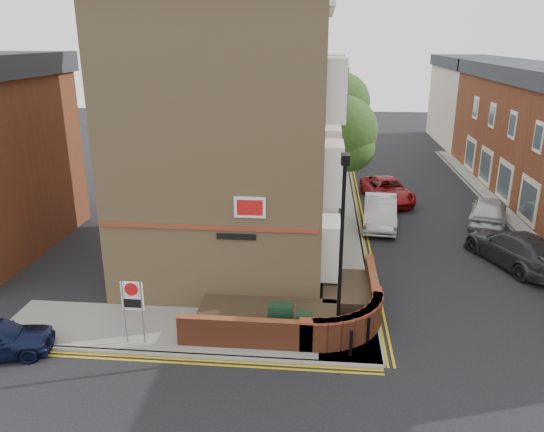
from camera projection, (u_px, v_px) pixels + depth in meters
The scene contains 25 objects.
ground at pixel (286, 362), 16.60m from camera, with size 120.00×120.00×0.00m, color black.
pavement_corner at pixel (189, 330), 18.31m from camera, with size 13.00×3.00×0.12m, color gray.
pavement_main at pixel (339, 207), 31.49m from camera, with size 2.00×32.00×0.12m, color gray.
kerb_side at pixel (177, 355), 16.90m from camera, with size 13.00×0.15×0.12m, color gray.
kerb_main_near at pixel (356, 208), 31.40m from camera, with size 0.15×32.00×0.12m, color gray.
kerb_main_far at pixel (512, 230), 27.85m from camera, with size 0.15×40.00×0.12m, color gray.
yellow_lines_side at pixel (175, 361), 16.68m from camera, with size 13.00×0.28×0.01m, color gold.
yellow_lines_main at pixel (360, 209), 31.39m from camera, with size 0.28×32.00×0.01m, color gold.
corner_building at pixel (234, 123), 22.40m from camera, with size 8.95×10.40×13.60m.
garden_wall at pixel (291, 322), 18.96m from camera, with size 6.80×6.00×1.20m, color brown, non-canonical shape.
lamppost at pixel (341, 251), 16.52m from camera, with size 0.25×0.50×6.30m.
utility_cabinet_large at pixel (280, 321), 17.62m from camera, with size 0.80×0.45×1.20m, color black.
utility_cabinet_small at pixel (304, 328), 17.28m from camera, with size 0.55×0.40×1.10m, color black.
bollard_near at pixel (351, 343), 16.61m from camera, with size 0.11×0.11×0.90m, color black.
bollard_far at pixel (368, 331), 17.31m from camera, with size 0.11×0.11×0.90m, color black.
zone_sign at pixel (133, 301), 16.99m from camera, with size 0.72×0.07×2.20m.
far_terrace_cream at pixel (468, 100), 49.83m from camera, with size 5.40×12.40×8.00m.
tree_near at pixel (343, 136), 28.16m from camera, with size 3.64×3.65×6.70m.
tree_mid at pixel (340, 107), 35.54m from camera, with size 4.03×4.03×7.42m.
tree_far at pixel (337, 99), 43.17m from camera, with size 3.81×3.81×7.00m.
traffic_light_assembly at pixel (343, 135), 39.06m from camera, with size 0.20×0.16×4.20m.
silver_car_near at pixel (380, 212), 28.38m from camera, with size 1.68×4.81×1.58m, color #AAACB2.
red_car_main at pixel (387, 190), 32.71m from camera, with size 2.38×5.16×1.43m, color maroon.
grey_car_far at pixel (516, 248), 23.50m from camera, with size 2.17×5.34×1.55m, color #2A2B2F.
silver_car_far at pixel (489, 210), 28.65m from camera, with size 1.83×4.54×1.55m, color #B7BAC0.
Camera 1 is at (0.91, -14.23, 9.68)m, focal length 35.00 mm.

